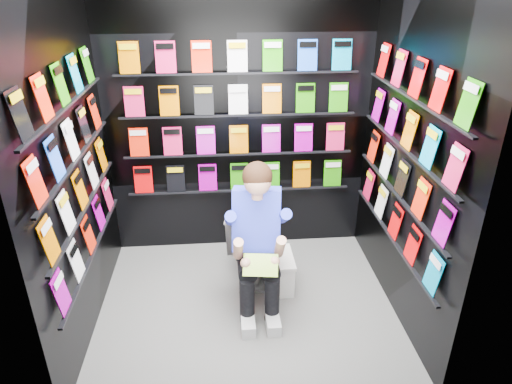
{
  "coord_description": "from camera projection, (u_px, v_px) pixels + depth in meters",
  "views": [
    {
      "loc": [
        -0.18,
        -2.99,
        2.5
      ],
      "look_at": [
        0.09,
        0.15,
        0.98
      ],
      "focal_mm": 32.0,
      "sensor_mm": 36.0,
      "label": 1
    }
  ],
  "objects": [
    {
      "name": "floor",
      "position": [
        247.0,
        306.0,
        3.79
      ],
      "size": [
        2.4,
        2.4,
        0.0
      ],
      "primitive_type": "plane",
      "color": "slate",
      "rests_on": "ground"
    },
    {
      "name": "wall_back",
      "position": [
        238.0,
        119.0,
        4.12
      ],
      "size": [
        2.4,
        0.04,
        2.6
      ],
      "primitive_type": "cube",
      "color": "black",
      "rests_on": "floor"
    },
    {
      "name": "wall_front",
      "position": [
        258.0,
        233.0,
        2.32
      ],
      "size": [
        2.4,
        0.04,
        2.6
      ],
      "primitive_type": "cube",
      "color": "black",
      "rests_on": "floor"
    },
    {
      "name": "wall_left",
      "position": [
        71.0,
        166.0,
        3.13
      ],
      "size": [
        0.04,
        2.0,
        2.6
      ],
      "primitive_type": "cube",
      "color": "black",
      "rests_on": "floor"
    },
    {
      "name": "wall_right",
      "position": [
        410.0,
        155.0,
        3.31
      ],
      "size": [
        0.04,
        2.0,
        2.6
      ],
      "primitive_type": "cube",
      "color": "black",
      "rests_on": "floor"
    },
    {
      "name": "comics_back",
      "position": [
        238.0,
        120.0,
        4.09
      ],
      "size": [
        2.1,
        0.06,
        1.37
      ],
      "primitive_type": null,
      "color": "red",
      "rests_on": "wall_back"
    },
    {
      "name": "comics_left",
      "position": [
        75.0,
        165.0,
        3.13
      ],
      "size": [
        0.06,
        1.7,
        1.37
      ],
      "primitive_type": null,
      "color": "red",
      "rests_on": "wall_left"
    },
    {
      "name": "comics_right",
      "position": [
        406.0,
        155.0,
        3.31
      ],
      "size": [
        0.06,
        1.7,
        1.37
      ],
      "primitive_type": null,
      "color": "red",
      "rests_on": "wall_right"
    },
    {
      "name": "toilet",
      "position": [
        253.0,
        238.0,
        4.06
      ],
      "size": [
        0.52,
        0.8,
        0.73
      ],
      "primitive_type": "imported",
      "rotation": [
        0.0,
        0.0,
        3.01
      ],
      "color": "white",
      "rests_on": "floor"
    },
    {
      "name": "longbox",
      "position": [
        280.0,
        272.0,
        3.98
      ],
      "size": [
        0.21,
        0.37,
        0.28
      ],
      "primitive_type": "cube",
      "rotation": [
        0.0,
        0.0,
        0.01
      ],
      "color": "silver",
      "rests_on": "floor"
    },
    {
      "name": "longbox_lid",
      "position": [
        280.0,
        258.0,
        3.91
      ],
      "size": [
        0.22,
        0.39,
        0.03
      ],
      "primitive_type": "cube",
      "rotation": [
        0.0,
        0.0,
        0.01
      ],
      "color": "silver",
      "rests_on": "longbox"
    },
    {
      "name": "reader",
      "position": [
        256.0,
        220.0,
        3.55
      ],
      "size": [
        0.6,
        0.8,
        1.36
      ],
      "primitive_type": null,
      "rotation": [
        0.0,
        0.0,
        -0.13
      ],
      "color": "blue",
      "rests_on": "toilet"
    },
    {
      "name": "held_comic",
      "position": [
        261.0,
        265.0,
        3.31
      ],
      "size": [
        0.27,
        0.18,
        0.11
      ],
      "primitive_type": "cube",
      "rotation": [
        -0.96,
        0.0,
        -0.13
      ],
      "color": "green",
      "rests_on": "reader"
    }
  ]
}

